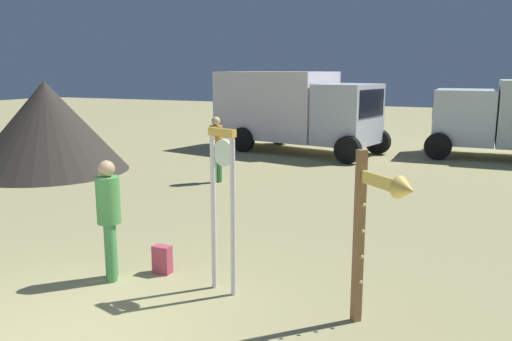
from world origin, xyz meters
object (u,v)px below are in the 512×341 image
Objects in this scene: arrow_sign at (377,215)px; box_truck_far at (293,108)px; backpack at (163,260)px; person_distant at (216,146)px; standing_clock at (223,195)px; person_near_clock at (109,214)px; dome_tent at (47,127)px.

box_truck_far is at bearing 113.88° from arrow_sign.
backpack is 6.43m from person_distant.
box_truck_far reaches higher than standing_clock.
person_near_clock is at bearing -137.18° from backpack.
standing_clock is 2.12m from arrow_sign.
dome_tent is (-10.86, 5.88, -0.07)m from arrow_sign.
backpack is 9.38m from dome_tent.
standing_clock is 1.07× the size of arrow_sign.
dome_tent reaches higher than person_near_clock.
person_near_clock is 9.19m from dome_tent.
standing_clock is 7.06m from person_distant.
person_distant is (-3.42, 6.16, -0.36)m from standing_clock.
person_distant is at bearing -89.68° from box_truck_far.
arrow_sign is 1.18× the size of person_distant.
standing_clock is 1.27× the size of person_distant.
arrow_sign is 13.71m from box_truck_far.
standing_clock is at bearing -32.35° from dome_tent.
arrow_sign reaches higher than backpack.
box_truck_far is (-3.45, 12.21, 0.25)m from standing_clock.
person_near_clock is (-1.68, -0.29, -0.37)m from standing_clock.
backpack is (0.54, 0.50, -0.78)m from person_near_clock.
dome_tent is at bearing 140.46° from person_near_clock.
standing_clock is at bearing 9.92° from person_near_clock.
backpack is 0.06× the size of box_truck_far.
standing_clock reaches higher than person_distant.
person_distant is at bearing 6.55° from dome_tent.
backpack is at bearing -69.09° from person_distant.
box_truck_far is 8.52m from dome_tent.
arrow_sign is 1.20× the size of person_near_clock.
person_near_clock is 4.17× the size of backpack.
standing_clock is 0.49× the size of dome_tent.
box_truck_far is at bearing 105.80° from standing_clock.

